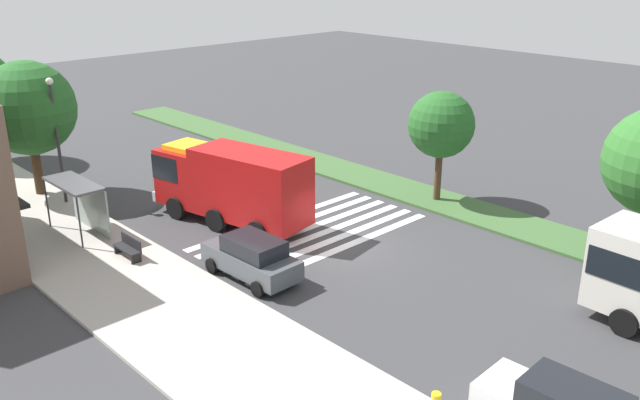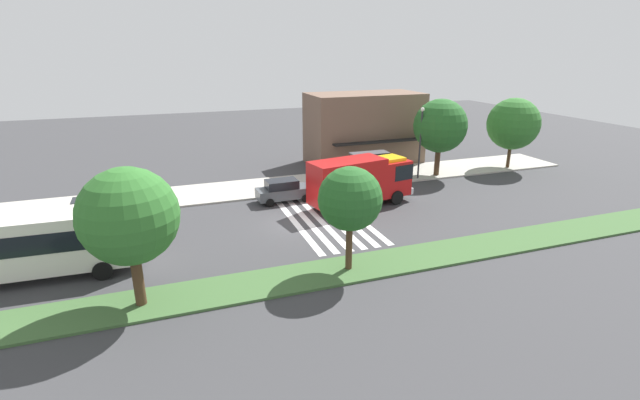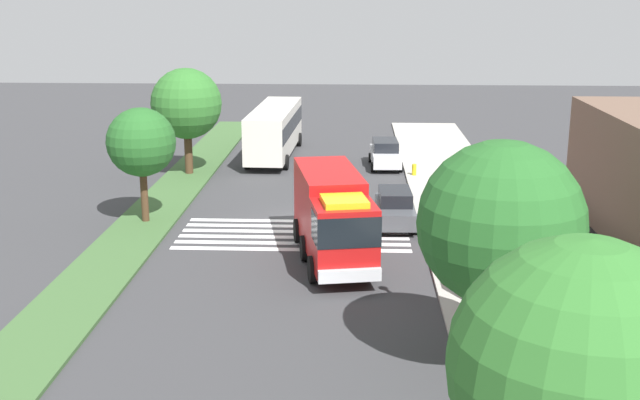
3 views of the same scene
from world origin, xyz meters
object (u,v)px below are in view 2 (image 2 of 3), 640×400
(bench_near_shelter, at_px, (329,179))
(median_tree_west, at_px, (350,199))
(parked_car_mid, at_px, (284,190))
(sidewalk_tree_center, at_px, (513,124))
(transit_bus, at_px, (15,243))
(street_lamp, at_px, (421,137))
(median_tree_far_west, at_px, (129,217))
(fire_hydrant, at_px, (143,203))
(parked_car_west, at_px, (97,210))
(fire_truck, at_px, (363,179))
(bus_stop_shelter, at_px, (371,161))
(sidewalk_tree_west, at_px, (440,126))

(bench_near_shelter, height_order, median_tree_west, median_tree_west)
(parked_car_mid, distance_m, bench_near_shelter, 5.64)
(sidewalk_tree_center, bearing_deg, transit_bus, -166.26)
(street_lamp, xyz_separation_m, sidewalk_tree_center, (10.61, 0.40, 0.57))
(median_tree_far_west, distance_m, fire_hydrant, 14.73)
(parked_car_west, xyz_separation_m, parked_car_mid, (13.37, 0.00, -0.00))
(parked_car_west, height_order, median_tree_west, median_tree_west)
(fire_truck, height_order, fire_hydrant, fire_truck)
(bench_near_shelter, bearing_deg, median_tree_west, -107.06)
(bus_stop_shelter, bearing_deg, parked_car_west, -172.86)
(street_lamp, height_order, sidewalk_tree_west, sidewalk_tree_west)
(street_lamp, distance_m, sidewalk_tree_center, 10.63)
(bench_near_shelter, bearing_deg, transit_bus, -153.87)
(street_lamp, distance_m, fire_hydrant, 23.94)
(fire_truck, relative_size, median_tree_west, 1.52)
(fire_hydrant, bearing_deg, median_tree_west, -53.05)
(parked_car_west, relative_size, street_lamp, 0.73)
(sidewalk_tree_west, relative_size, median_tree_far_west, 1.07)
(bus_stop_shelter, bearing_deg, bench_near_shelter, -179.76)
(bus_stop_shelter, xyz_separation_m, sidewalk_tree_center, (14.97, -0.59, 2.61))
(fire_truck, height_order, median_tree_west, median_tree_west)
(parked_car_mid, height_order, transit_bus, transit_bus)
(median_tree_west, xyz_separation_m, fire_hydrant, (-10.66, 14.17, -3.63))
(street_lamp, relative_size, median_tree_far_west, 0.98)
(parked_car_west, bearing_deg, parked_car_mid, -1.93)
(parked_car_west, distance_m, sidewalk_tree_center, 37.48)
(transit_bus, distance_m, sidewalk_tree_center, 41.41)
(parked_car_mid, distance_m, sidewalk_tree_west, 16.13)
(transit_bus, height_order, fire_hydrant, transit_bus)
(fire_truck, bearing_deg, sidewalk_tree_center, 4.82)
(transit_bus, distance_m, bench_near_shelter, 23.64)
(fire_truck, bearing_deg, street_lamp, 20.35)
(bench_near_shelter, xyz_separation_m, median_tree_far_west, (-15.27, -15.24, 3.94))
(bench_near_shelter, xyz_separation_m, fire_hydrant, (-15.33, -1.07, -0.10))
(median_tree_west, bearing_deg, sidewalk_tree_center, 31.81)
(transit_bus, bearing_deg, bus_stop_shelter, -155.46)
(sidewalk_tree_west, bearing_deg, fire_truck, -153.11)
(bus_stop_shelter, bearing_deg, median_tree_far_west, -141.64)
(sidewalk_tree_center, height_order, median_tree_west, sidewalk_tree_center)
(parked_car_west, height_order, parked_car_mid, parked_car_west)
(fire_truck, bearing_deg, transit_bus, -178.43)
(median_tree_far_west, height_order, median_tree_west, median_tree_far_west)
(parked_car_mid, relative_size, bus_stop_shelter, 1.26)
(median_tree_west, bearing_deg, transit_bus, 163.64)
(sidewalk_tree_center, bearing_deg, sidewalk_tree_west, -180.00)
(fire_truck, xyz_separation_m, sidewalk_tree_west, (10.08, 5.11, 2.70))
(fire_truck, bearing_deg, sidewalk_tree_west, 16.22)
(parked_car_mid, xyz_separation_m, median_tree_far_west, (-10.37, -12.47, 3.62))
(fire_hydrant, bearing_deg, bench_near_shelter, 4.00)
(parked_car_west, height_order, bench_near_shelter, parked_car_west)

